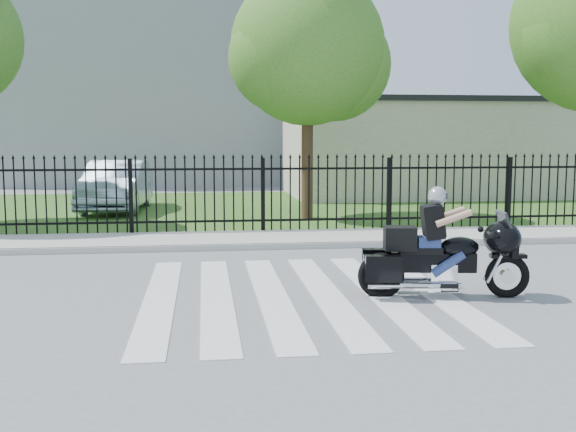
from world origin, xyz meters
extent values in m
plane|color=slate|center=(0.00, 0.00, 0.00)|extent=(120.00, 120.00, 0.00)
cube|color=#ADAAA3|center=(0.00, 5.00, 0.06)|extent=(40.00, 2.00, 0.12)
cube|color=#ADAAA3|center=(0.00, 4.00, 0.06)|extent=(40.00, 0.12, 0.12)
cube|color=#29541C|center=(0.00, 12.00, 0.01)|extent=(40.00, 12.00, 0.02)
cube|color=black|center=(0.00, 6.00, 0.35)|extent=(26.00, 0.04, 0.05)
cube|color=black|center=(0.00, 6.00, 1.55)|extent=(26.00, 0.04, 0.05)
cylinder|color=#382316|center=(1.50, 9.00, 2.08)|extent=(0.32, 0.32, 4.16)
sphere|color=#397020|center=(1.50, 9.00, 4.68)|extent=(4.20, 4.20, 4.20)
cube|color=beige|center=(7.00, 16.00, 1.75)|extent=(10.00, 6.00, 3.50)
cube|color=black|center=(7.00, 16.00, 3.60)|extent=(10.20, 6.20, 0.20)
cube|color=gray|center=(-3.00, 26.00, 6.00)|extent=(15.00, 10.00, 12.00)
torus|color=black|center=(2.94, -0.50, 0.31)|extent=(0.65, 0.21, 0.64)
torus|color=black|center=(1.15, -0.23, 0.31)|extent=(0.69, 0.24, 0.67)
cube|color=black|center=(1.89, -0.34, 0.51)|extent=(1.22, 0.40, 0.28)
ellipsoid|color=black|center=(2.25, -0.39, 0.72)|extent=(0.62, 0.45, 0.31)
cube|color=black|center=(1.70, -0.31, 0.68)|extent=(0.64, 0.38, 0.09)
cube|color=silver|center=(2.02, -0.36, 0.35)|extent=(0.41, 0.33, 0.28)
ellipsoid|color=black|center=(2.85, -0.48, 0.85)|extent=(0.59, 0.73, 0.50)
cube|color=black|center=(1.41, -0.27, 0.85)|extent=(0.49, 0.41, 0.33)
cube|color=navy|center=(1.81, -0.33, 0.80)|extent=(0.35, 0.32, 0.17)
sphere|color=#B2B3BA|center=(1.92, -0.35, 1.46)|extent=(0.27, 0.27, 0.27)
imported|color=#94ABBB|center=(-4.01, 11.58, 0.79)|extent=(1.87, 4.75, 1.54)
camera|label=1|loc=(-1.36, -9.49, 2.30)|focal=42.00mm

